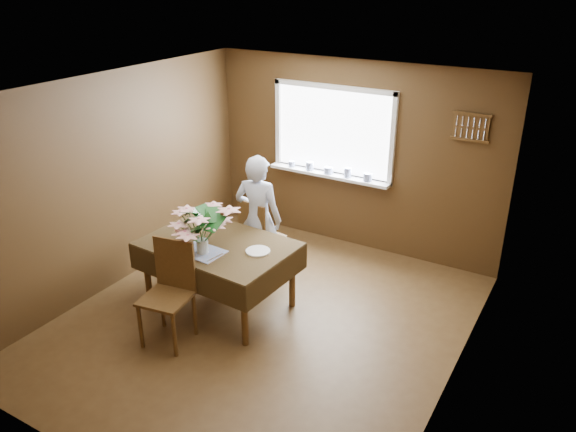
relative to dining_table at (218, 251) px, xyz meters
The scene contains 15 objects.
floor 0.91m from the dining_table, ahead, with size 4.50×4.50×0.00m, color #4D341A.
ceiling 1.91m from the dining_table, ahead, with size 4.50×4.50×0.00m, color white.
wall_back 2.34m from the dining_table, 74.68° to the left, with size 4.00×4.00×0.00m, color brown.
wall_front 2.45m from the dining_table, 75.44° to the right, with size 4.00×4.00×0.00m, color brown.
wall_left 1.51m from the dining_table, behind, with size 4.50×4.50×0.00m, color brown.
wall_right 2.66m from the dining_table, ahead, with size 4.50×4.50×0.00m, color brown.
window_assembly 2.26m from the dining_table, 81.83° to the left, with size 1.72×0.20×1.22m.
spoon_rack 3.19m from the dining_table, 46.44° to the left, with size 0.44×0.05×0.33m.
dining_table is the anchor object (origin of this frame).
chair_far 0.82m from the dining_table, 90.28° to the left, with size 0.50×0.50×0.99m.
chair_near 0.73m from the dining_table, 95.10° to the right, with size 0.52×0.52×1.06m.
seated_woman 0.75m from the dining_table, 86.44° to the left, with size 0.58×0.38×1.58m, color white.
flower_bouquet 0.51m from the dining_table, 89.45° to the right, with size 0.62×0.62×0.53m.
side_plate 0.50m from the dining_table, ahead, with size 0.26×0.26×0.01m, color white.
table_knife 0.36m from the dining_table, 56.87° to the right, with size 0.02×0.22×0.00m, color silver.
Camera 1 is at (2.81, -4.25, 3.52)m, focal length 35.00 mm.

